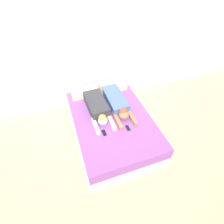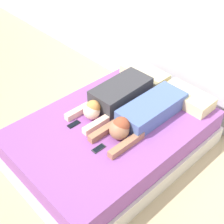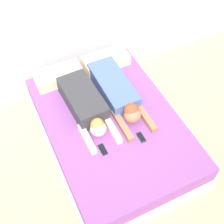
{
  "view_description": "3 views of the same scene",
  "coord_description": "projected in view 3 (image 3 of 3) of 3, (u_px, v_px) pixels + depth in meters",
  "views": [
    {
      "loc": [
        -0.76,
        -2.18,
        2.88
      ],
      "look_at": [
        0.0,
        0.0,
        0.61
      ],
      "focal_mm": 28.0,
      "sensor_mm": 36.0,
      "label": 1
    },
    {
      "loc": [
        1.77,
        -1.67,
        2.63
      ],
      "look_at": [
        0.0,
        0.0,
        0.61
      ],
      "focal_mm": 50.0,
      "sensor_mm": 36.0,
      "label": 2
    },
    {
      "loc": [
        -0.91,
        -1.89,
        3.28
      ],
      "look_at": [
        0.0,
        0.0,
        0.61
      ],
      "focal_mm": 50.0,
      "sensor_mm": 36.0,
      "label": 3
    }
  ],
  "objects": [
    {
      "name": "person_right",
      "position": [
        118.0,
        93.0,
        3.64
      ],
      "size": [
        0.36,
        1.15,
        0.23
      ],
      "color": "#4C66A5",
      "rests_on": "bed"
    },
    {
      "name": "pillow_head_left",
      "position": [
        59.0,
        76.0,
        3.85
      ],
      "size": [
        0.59,
        0.29,
        0.14
      ],
      "color": "beige",
      "rests_on": "bed"
    },
    {
      "name": "cell_phone_right",
      "position": [
        141.0,
        137.0,
        3.37
      ],
      "size": [
        0.06,
        0.14,
        0.01
      ],
      "color": "#2D2D33",
      "rests_on": "bed"
    },
    {
      "name": "pillow_head_right",
      "position": [
        106.0,
        61.0,
        4.02
      ],
      "size": [
        0.59,
        0.29,
        0.14
      ],
      "color": "beige",
      "rests_on": "bed"
    },
    {
      "name": "bed",
      "position": [
        112.0,
        132.0,
        3.7
      ],
      "size": [
        1.49,
        2.12,
        0.46
      ],
      "color": "beige",
      "rests_on": "ground_plane"
    },
    {
      "name": "cell_phone_left",
      "position": [
        103.0,
        149.0,
        3.27
      ],
      "size": [
        0.06,
        0.14,
        0.01
      ],
      "color": "black",
      "rests_on": "bed"
    },
    {
      "name": "person_left",
      "position": [
        86.0,
        105.0,
        3.52
      ],
      "size": [
        0.38,
        1.02,
        0.22
      ],
      "color": "#333338",
      "rests_on": "bed"
    },
    {
      "name": "ground_plane",
      "position": [
        112.0,
        142.0,
        3.88
      ],
      "size": [
        12.0,
        12.0,
        0.0
      ],
      "primitive_type": "plane",
      "color": "tan"
    }
  ]
}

